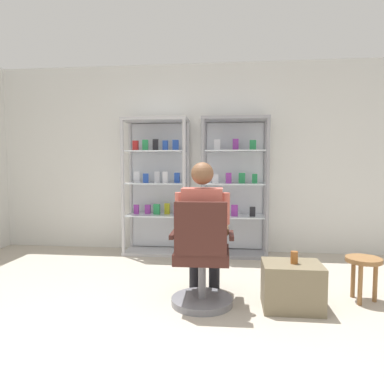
% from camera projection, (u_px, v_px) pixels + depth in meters
% --- Properties ---
extents(ground_plane, '(7.20, 7.20, 0.00)m').
position_uv_depth(ground_plane, '(152.00, 358.00, 2.33)').
color(ground_plane, '#B2A899').
extents(back_wall, '(6.00, 0.10, 2.70)m').
position_uv_depth(back_wall, '(197.00, 159.00, 5.19)').
color(back_wall, silver).
rests_on(back_wall, ground).
extents(display_cabinet_left, '(0.90, 0.45, 1.90)m').
position_uv_depth(display_cabinet_left, '(157.00, 185.00, 5.05)').
color(display_cabinet_left, '#B7B7BC').
rests_on(display_cabinet_left, ground).
extents(display_cabinet_right, '(0.90, 0.45, 1.90)m').
position_uv_depth(display_cabinet_right, '(235.00, 186.00, 4.93)').
color(display_cabinet_right, gray).
rests_on(display_cabinet_right, ground).
extents(office_chair, '(0.57, 0.56, 0.96)m').
position_uv_depth(office_chair, '(202.00, 263.00, 3.14)').
color(office_chair, slate).
rests_on(office_chair, ground).
extents(seated_shopkeeper, '(0.49, 0.57, 1.29)m').
position_uv_depth(seated_shopkeeper, '(203.00, 225.00, 3.27)').
color(seated_shopkeeper, black).
rests_on(seated_shopkeeper, ground).
extents(storage_crate, '(0.51, 0.40, 0.41)m').
position_uv_depth(storage_crate, '(292.00, 286.00, 3.12)').
color(storage_crate, '#72664C').
rests_on(storage_crate, ground).
extents(tea_glass, '(0.06, 0.06, 0.11)m').
position_uv_depth(tea_glass, '(294.00, 257.00, 3.08)').
color(tea_glass, brown).
rests_on(tea_glass, storage_crate).
extents(wooden_stool, '(0.32, 0.32, 0.41)m').
position_uv_depth(wooden_stool, '(363.00, 266.00, 3.27)').
color(wooden_stool, olive).
rests_on(wooden_stool, ground).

